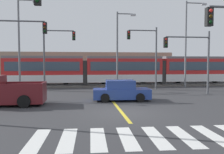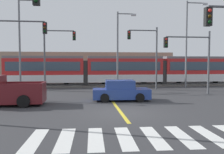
% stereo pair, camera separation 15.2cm
% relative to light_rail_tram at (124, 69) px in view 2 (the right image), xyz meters
% --- Properties ---
extents(ground_plane, '(200.00, 200.00, 0.00)m').
position_rel_light_rail_tram_xyz_m(ground_plane, '(-2.89, -15.82, -2.05)').
color(ground_plane, '#333335').
extents(track_bed, '(120.00, 4.00, 0.18)m').
position_rel_light_rail_tram_xyz_m(track_bed, '(-2.89, 0.01, -1.96)').
color(track_bed, '#56514C').
rests_on(track_bed, ground).
extents(rail_near, '(120.00, 0.08, 0.10)m').
position_rel_light_rail_tram_xyz_m(rail_near, '(-2.89, -0.71, -1.82)').
color(rail_near, '#939399').
rests_on(rail_near, track_bed).
extents(rail_far, '(120.00, 0.08, 0.10)m').
position_rel_light_rail_tram_xyz_m(rail_far, '(-2.89, 0.73, -1.82)').
color(rail_far, '#939399').
rests_on(rail_far, track_bed).
extents(light_rail_tram, '(28.00, 2.64, 3.43)m').
position_rel_light_rail_tram_xyz_m(light_rail_tram, '(0.00, 0.00, 0.00)').
color(light_rail_tram, silver).
rests_on(light_rail_tram, track_bed).
extents(crosswalk_stripe_0, '(0.66, 2.82, 0.01)m').
position_rel_light_rail_tram_xyz_m(crosswalk_stripe_0, '(-6.74, -20.07, -2.04)').
color(crosswalk_stripe_0, silver).
rests_on(crosswalk_stripe_0, ground).
extents(crosswalk_stripe_1, '(0.66, 2.82, 0.01)m').
position_rel_light_rail_tram_xyz_m(crosswalk_stripe_1, '(-5.64, -20.11, -2.04)').
color(crosswalk_stripe_1, silver).
rests_on(crosswalk_stripe_1, ground).
extents(crosswalk_stripe_2, '(0.66, 2.82, 0.01)m').
position_rel_light_rail_tram_xyz_m(crosswalk_stripe_2, '(-4.54, -20.15, -2.04)').
color(crosswalk_stripe_2, silver).
rests_on(crosswalk_stripe_2, ground).
extents(crosswalk_stripe_3, '(0.66, 2.82, 0.01)m').
position_rel_light_rail_tram_xyz_m(crosswalk_stripe_3, '(-3.44, -20.19, -2.04)').
color(crosswalk_stripe_3, silver).
rests_on(crosswalk_stripe_3, ground).
extents(crosswalk_stripe_4, '(0.66, 2.82, 0.01)m').
position_rel_light_rail_tram_xyz_m(crosswalk_stripe_4, '(-2.34, -20.22, -2.04)').
color(crosswalk_stripe_4, silver).
rests_on(crosswalk_stripe_4, ground).
extents(crosswalk_stripe_5, '(0.66, 2.82, 0.01)m').
position_rel_light_rail_tram_xyz_m(crosswalk_stripe_5, '(-1.24, -20.26, -2.04)').
color(crosswalk_stripe_5, silver).
rests_on(crosswalk_stripe_5, ground).
extents(crosswalk_stripe_6, '(0.66, 2.82, 0.01)m').
position_rel_light_rail_tram_xyz_m(crosswalk_stripe_6, '(-0.14, -20.30, -2.04)').
color(crosswalk_stripe_6, silver).
rests_on(crosswalk_stripe_6, ground).
extents(lane_centre_line, '(0.20, 16.21, 0.01)m').
position_rel_light_rail_tram_xyz_m(lane_centre_line, '(-2.89, -10.10, -2.04)').
color(lane_centre_line, gold).
rests_on(lane_centre_line, ground).
extents(sedan_crossing, '(4.28, 2.08, 1.52)m').
position_rel_light_rail_tram_xyz_m(sedan_crossing, '(-2.21, -11.41, -1.35)').
color(sedan_crossing, '#284293').
rests_on(sedan_crossing, ground).
extents(pickup_truck, '(5.42, 2.29, 1.98)m').
position_rel_light_rail_tram_xyz_m(pickup_truck, '(-10.42, -12.56, -1.20)').
color(pickup_truck, maroon).
rests_on(pickup_truck, ground).
extents(traffic_light_mid_right, '(4.25, 0.38, 5.62)m').
position_rel_light_rail_tram_xyz_m(traffic_light_mid_right, '(4.64, -8.77, 1.66)').
color(traffic_light_mid_right, '#515459').
rests_on(traffic_light_mid_right, ground).
extents(traffic_light_mid_left, '(4.25, 0.38, 6.42)m').
position_rel_light_rail_tram_xyz_m(traffic_light_mid_left, '(-10.58, -9.41, 2.24)').
color(traffic_light_mid_left, '#515459').
rests_on(traffic_light_mid_left, ground).
extents(traffic_light_far_right, '(3.25, 0.38, 6.58)m').
position_rel_light_rail_tram_xyz_m(traffic_light_far_right, '(1.76, -4.17, 2.28)').
color(traffic_light_far_right, '#515459').
rests_on(traffic_light_far_right, ground).
extents(traffic_light_far_left, '(3.25, 0.38, 6.54)m').
position_rel_light_rail_tram_xyz_m(traffic_light_far_left, '(-7.89, -3.98, 2.21)').
color(traffic_light_far_left, '#515459').
rests_on(traffic_light_far_left, ground).
extents(street_lamp_west, '(2.11, 0.28, 9.45)m').
position_rel_light_rail_tram_xyz_m(street_lamp_west, '(-11.36, -3.14, 3.26)').
color(street_lamp_west, slate).
rests_on(street_lamp_west, ground).
extents(street_lamp_centre, '(2.10, 0.28, 8.27)m').
position_rel_light_rail_tram_xyz_m(street_lamp_centre, '(-1.13, -3.40, 2.65)').
color(street_lamp_centre, slate).
rests_on(street_lamp_centre, ground).
extents(street_lamp_east, '(2.49, 0.28, 9.79)m').
position_rel_light_rail_tram_xyz_m(street_lamp_east, '(6.86, -2.90, 3.48)').
color(street_lamp_east, slate).
rests_on(street_lamp_east, ground).
extents(building_backdrop_far, '(27.80, 6.00, 4.37)m').
position_rel_light_rail_tram_xyz_m(building_backdrop_far, '(-5.65, 8.28, 0.14)').
color(building_backdrop_far, gray).
rests_on(building_backdrop_far, ground).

